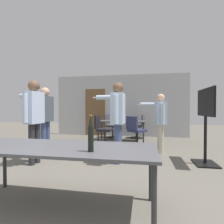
% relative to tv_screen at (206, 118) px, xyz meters
% --- Properties ---
extents(back_wall, '(5.70, 0.12, 2.63)m').
position_rel_tv_screen_xyz_m(back_wall, '(-2.33, 3.55, 0.33)').
color(back_wall, '#B2B5B7').
rests_on(back_wall, ground_plane).
extents(conference_table_near, '(2.27, 0.84, 0.73)m').
position_rel_tv_screen_xyz_m(conference_table_near, '(-2.27, -2.06, -0.30)').
color(conference_table_near, '#4C4C51').
rests_on(conference_table_near, ground_plane).
extents(conference_table_far, '(1.73, 0.69, 0.73)m').
position_rel_tv_screen_xyz_m(conference_table_far, '(-2.10, 2.37, -0.32)').
color(conference_table_far, '#4C4C51').
rests_on(conference_table_far, ground_plane).
extents(tv_screen, '(0.44, 0.97, 1.61)m').
position_rel_tv_screen_xyz_m(tv_screen, '(0.00, 0.00, 0.00)').
color(tv_screen, black).
rests_on(tv_screen, ground_plane).
extents(person_left_plaid, '(0.80, 0.67, 1.74)m').
position_rel_tv_screen_xyz_m(person_left_plaid, '(-3.88, 0.27, 0.07)').
color(person_left_plaid, '#3D4C75').
rests_on(person_left_plaid, ground_plane).
extents(person_center_tall, '(0.79, 0.65, 1.78)m').
position_rel_tv_screen_xyz_m(person_center_tall, '(-3.61, -0.61, 0.11)').
color(person_center_tall, '#28282D').
rests_on(person_center_tall, ground_plane).
extents(person_right_polo, '(0.78, 0.69, 1.58)m').
position_rel_tv_screen_xyz_m(person_right_polo, '(-0.86, 0.87, -0.04)').
color(person_right_polo, beige).
rests_on(person_right_polo, ground_plane).
extents(person_far_watching, '(0.80, 0.70, 1.75)m').
position_rel_tv_screen_xyz_m(person_far_watching, '(-1.86, -0.20, 0.08)').
color(person_far_watching, '#3D4C75').
rests_on(person_far_watching, ground_plane).
extents(office_chair_far_right, '(0.58, 0.52, 0.94)m').
position_rel_tv_screen_xyz_m(office_chair_far_right, '(-1.49, 3.03, -0.53)').
color(office_chair_far_right, black).
rests_on(office_chair_far_right, ground_plane).
extents(office_chair_far_left, '(0.57, 0.52, 0.95)m').
position_rel_tv_screen_xyz_m(office_chair_far_left, '(-2.60, 1.55, -0.52)').
color(office_chair_far_left, black).
rests_on(office_chair_far_left, ground_plane).
extents(office_chair_side_rolled, '(0.62, 0.57, 0.94)m').
position_rel_tv_screen_xyz_m(office_chair_side_rolled, '(-2.60, 3.00, -0.53)').
color(office_chair_side_rolled, black).
rests_on(office_chair_side_rolled, ground_plane).
extents(office_chair_near_pushed, '(0.67, 0.69, 0.94)m').
position_rel_tv_screen_xyz_m(office_chair_near_pushed, '(-1.54, 1.59, -0.53)').
color(office_chair_near_pushed, black).
rests_on(office_chair_near_pushed, ground_plane).
extents(beer_bottle, '(0.06, 0.06, 0.38)m').
position_rel_tv_screen_xyz_m(beer_bottle, '(-1.84, -2.24, -0.06)').
color(beer_bottle, black).
rests_on(beer_bottle, conference_table_near).
extents(drink_cup, '(0.09, 0.09, 0.09)m').
position_rel_tv_screen_xyz_m(drink_cup, '(-2.06, 2.48, -0.20)').
color(drink_cup, '#2866A3').
rests_on(drink_cup, conference_table_far).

